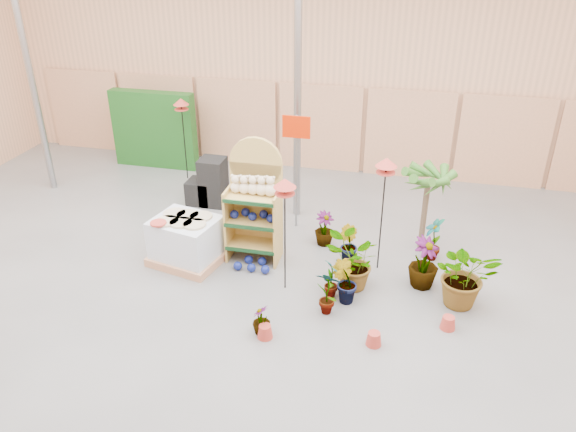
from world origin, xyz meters
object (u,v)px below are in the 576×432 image
Objects in this scene: pallet_stack at (186,240)px; potted_plant_2 at (352,263)px; bird_table_front at (285,187)px; display_shelf at (255,204)px.

pallet_stack is 1.45× the size of potted_plant_2.
potted_plant_2 reaches higher than pallet_stack.
pallet_stack is 2.84m from potted_plant_2.
pallet_stack is at bearing 177.26° from potted_plant_2.
display_shelf is at bearing 129.63° from bird_table_front.
potted_plant_2 is at bearing 9.74° from pallet_stack.
display_shelf is 1.32m from pallet_stack.
bird_table_front is at bearing 0.67° from pallet_stack.
display_shelf is 1.62× the size of pallet_stack.
display_shelf is 2.35× the size of potted_plant_2.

